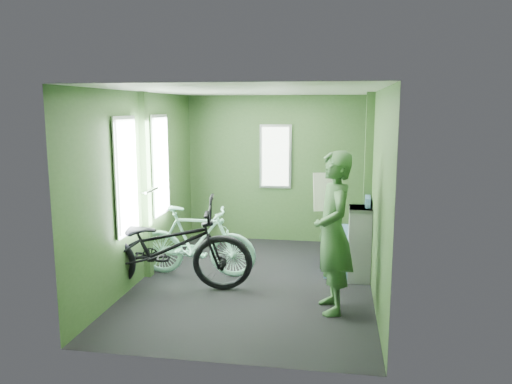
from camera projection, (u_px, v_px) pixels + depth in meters
room at (252, 165)px, 5.93m from camera, size 4.00×4.02×2.31m
bicycle_black at (165, 291)px, 5.81m from camera, size 2.15×1.18×1.18m
bicycle_mint at (197, 276)px, 6.32m from camera, size 1.52×0.54×0.96m
passenger at (333, 232)px, 5.12m from camera, size 0.53×0.73×1.68m
waste_box at (360, 244)px, 6.13m from camera, size 0.27×0.38×0.91m
bench_seat at (349, 246)px, 6.59m from camera, size 0.58×0.99×1.03m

